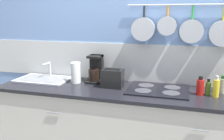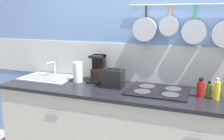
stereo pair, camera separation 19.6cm
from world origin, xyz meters
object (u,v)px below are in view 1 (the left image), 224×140
coffee_maker (96,71)px  bottle_cooking_wine (208,88)px  paper_towel_roll (76,73)px  toaster (113,78)px  bottle_vinegar (216,88)px  bottle_olive_oil (200,87)px  bottle_hot_sauce (222,85)px

coffee_maker → bottle_cooking_wine: bearing=-7.8°
paper_towel_roll → toaster: (0.44, -0.06, -0.02)m
toaster → bottle_cooking_wine: 0.93m
bottle_cooking_wine → bottle_vinegar: bearing=-31.5°
bottle_olive_oil → paper_towel_roll: bearing=177.1°
paper_towel_roll → bottle_cooking_wine: (1.36, -0.05, -0.04)m
toaster → bottle_cooking_wine: toaster is taller
coffee_maker → toaster: size_ratio=1.27×
bottle_olive_oil → bottle_hot_sauce: (0.21, 0.12, -0.00)m
bottle_olive_oil → bottle_cooking_wine: bearing=13.2°
coffee_maker → bottle_hot_sauce: coffee_maker is taller
coffee_maker → bottle_olive_oil: coffee_maker is taller
toaster → bottle_olive_oil: bearing=-0.7°
bottle_cooking_wine → bottle_hot_sauce: bottle_hot_sauce is taller
coffee_maker → bottle_vinegar: size_ratio=1.51×
bottle_cooking_wine → bottle_vinegar: size_ratio=0.79×
coffee_maker → bottle_hot_sauce: (1.31, -0.06, -0.05)m
paper_towel_roll → bottle_olive_oil: bearing=-2.9°
paper_towel_roll → bottle_hot_sauce: bearing=2.0°
toaster → bottle_olive_oil: toaster is taller
bottle_cooking_wine → bottle_hot_sauce: bearing=36.9°
bottle_olive_oil → bottle_cooking_wine: size_ratio=1.16×
paper_towel_roll → bottle_hot_sauce: 1.50m
paper_towel_roll → coffee_maker: coffee_maker is taller
bottle_hot_sauce → coffee_maker: bearing=177.5°
bottle_vinegar → bottle_hot_sauce: (0.07, 0.14, -0.01)m
bottle_vinegar → coffee_maker: bearing=170.8°
bottle_olive_oil → bottle_hot_sauce: bottle_olive_oil is taller
bottle_olive_oil → bottle_vinegar: bottle_vinegar is taller
bottle_olive_oil → toaster: bearing=179.3°
bottle_olive_oil → coffee_maker: bearing=170.9°
bottle_cooking_wine → bottle_vinegar: 0.08m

